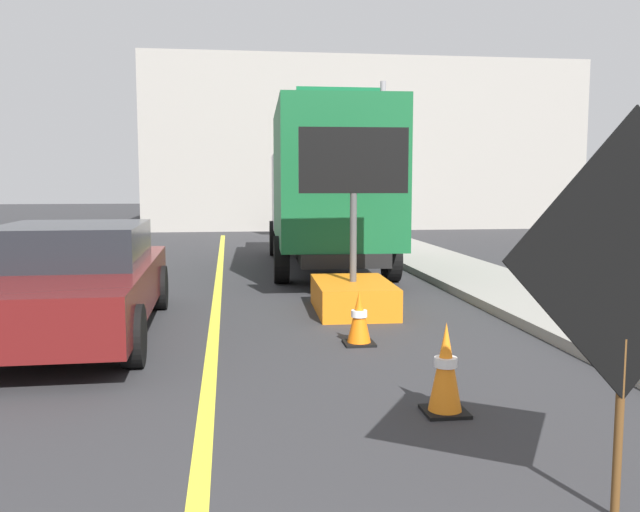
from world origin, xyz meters
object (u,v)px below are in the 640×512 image
(roadwork_sign, at_px, (628,264))
(arrow_board_trailer, at_px, (353,279))
(box_truck, at_px, (326,185))
(pickup_car, at_px, (71,280))
(traffic_cone_near_sign, at_px, (446,369))
(highway_guide_sign, at_px, (358,133))
(traffic_cone_mid_lane, at_px, (359,318))

(roadwork_sign, distance_m, arrow_board_trailer, 6.42)
(box_truck, distance_m, pickup_car, 7.33)
(box_truck, bearing_deg, traffic_cone_near_sign, -92.16)
(box_truck, relative_size, highway_guide_sign, 1.54)
(arrow_board_trailer, distance_m, traffic_cone_near_sign, 4.49)
(roadwork_sign, xyz_separation_m, arrow_board_trailer, (-0.37, 6.33, -0.99))
(highway_guide_sign, relative_size, traffic_cone_near_sign, 6.48)
(arrow_board_trailer, distance_m, highway_guide_sign, 11.83)
(box_truck, height_order, highway_guide_sign, highway_guide_sign)
(arrow_board_trailer, relative_size, highway_guide_sign, 0.54)
(traffic_cone_mid_lane, bearing_deg, traffic_cone_near_sign, -84.17)
(box_truck, bearing_deg, highway_guide_sign, 73.22)
(roadwork_sign, xyz_separation_m, traffic_cone_near_sign, (-0.42, 1.84, -1.09))
(pickup_car, bearing_deg, box_truck, 55.53)
(roadwork_sign, relative_size, arrow_board_trailer, 0.86)
(roadwork_sign, relative_size, box_truck, 0.30)
(arrow_board_trailer, relative_size, pickup_car, 0.54)
(pickup_car, height_order, traffic_cone_mid_lane, pickup_car)
(pickup_car, distance_m, highway_guide_sign, 13.91)
(pickup_car, bearing_deg, arrow_board_trailer, 14.91)
(traffic_cone_near_sign, bearing_deg, roadwork_sign, -77.22)
(traffic_cone_near_sign, distance_m, traffic_cone_mid_lane, 2.48)
(arrow_board_trailer, height_order, box_truck, box_truck)
(pickup_car, relative_size, highway_guide_sign, 1.00)
(roadwork_sign, xyz_separation_m, highway_guide_sign, (1.83, 17.58, 1.95))
(arrow_board_trailer, height_order, highway_guide_sign, highway_guide_sign)
(roadwork_sign, distance_m, pickup_car, 6.80)
(traffic_cone_mid_lane, bearing_deg, roadwork_sign, -81.17)
(box_truck, xyz_separation_m, highway_guide_sign, (1.90, 6.28, 1.58))
(pickup_car, xyz_separation_m, highway_guide_sign, (5.99, 12.26, 2.72))
(roadwork_sign, bearing_deg, traffic_cone_mid_lane, 98.83)
(arrow_board_trailer, xyz_separation_m, traffic_cone_mid_lane, (-0.30, -2.03, -0.16))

